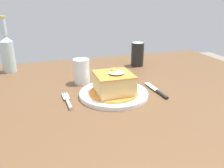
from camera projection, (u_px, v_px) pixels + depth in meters
dining_table at (123, 108)px, 0.97m from camera, size 1.39×1.03×0.72m
main_plate at (114, 94)px, 0.87m from camera, size 0.26×0.26×0.02m
sandwich_meal at (114, 84)px, 0.85m from camera, size 0.18×0.18×0.10m
fork at (68, 102)px, 0.81m from camera, size 0.02×0.14×0.01m
knife at (159, 92)px, 0.89m from camera, size 0.02×0.17×0.01m
soda_can at (137, 54)px, 1.23m from camera, size 0.07×0.07×0.12m
beer_bottle_clear at (7, 52)px, 1.11m from camera, size 0.06×0.06×0.27m
drinking_glass at (82, 73)px, 0.98m from camera, size 0.07×0.07×0.10m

